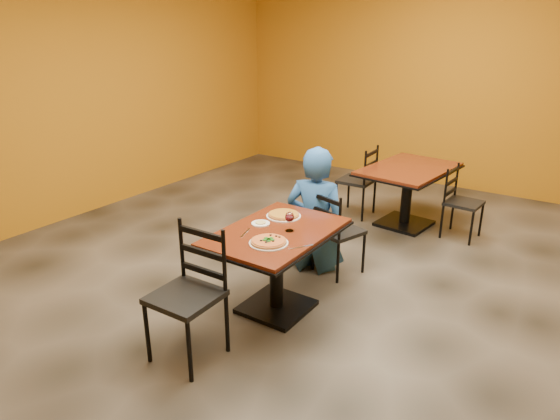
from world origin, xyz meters
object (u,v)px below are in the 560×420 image
Objects in this scene: side_plate at (261,223)px; wine_glass at (290,221)px; chair_second_right at (464,203)px; table_second at (408,182)px; plate_far at (284,216)px; plate_main at (269,243)px; pizza_far at (284,214)px; pizza_main at (269,241)px; table_main at (276,251)px; chair_main_near at (185,297)px; diner at (316,208)px; chair_second_left at (356,181)px; chair_main_far at (339,231)px.

wine_glass is at bearing 1.94° from side_plate.
table_second is at bearing 94.32° from chair_second_right.
plate_main is at bearing -67.72° from plate_far.
table_second is 2.80m from plate_main.
chair_second_right reaches higher than table_second.
pizza_far reaches higher than plate_main.
pizza_far is (-0.23, 0.56, 0.00)m from pizza_main.
chair_second_right is 2.72× the size of plate_main.
side_plate is at bearing 167.07° from table_main.
chair_main_near reaches higher than plate_main.
plate_main is at bearing 168.22° from chair_second_right.
chair_second_right is 3.01× the size of pizza_far.
plate_main and plate_far have the same top height.
pizza_far reaches higher than table_main.
side_plate is at bearing 160.51° from chair_second_right.
side_plate is 0.30m from wine_glass.
diner is (-0.15, 0.92, 0.08)m from table_main.
diner is at bearing 86.93° from side_plate.
chair_main_near is 1.85m from diner.
table_second is 1.65m from diner.
wine_glass is at bearing -48.06° from pizza_far.
table_main is at bearing -67.16° from plate_far.
table_second is 0.70m from chair_second_right.
plate_far is (-0.23, 0.56, -0.02)m from pizza_main.
pizza_far is at bearing 112.84° from table_main.
chair_second_left is 2.86m from plate_main.
plate_main is 0.60m from pizza_far.
chair_second_left is at bearing 101.53° from plate_main.
diner is 7.94× the size of side_plate.
chair_main_far is 4.85× the size of wine_glass.
chair_second_left reaches higher than table_second.
diner reaches higher than side_plate.
chair_main_near reaches higher than chair_second_left.
chair_main_near is at bearing 99.76° from chair_main_far.
wine_glass is at bearing -92.83° from table_second.
chair_second_left reaches higher than side_plate.
table_main is 0.30m from wine_glass.
wine_glass is (0.29, 0.01, 0.08)m from side_plate.
chair_second_left is (-0.30, 3.45, -0.04)m from chair_main_near.
plate_far is (-0.23, 0.56, 0.00)m from plate_main.
table_main is at bearing 164.67° from chair_second_right.
chair_second_left is at bearing 180.00° from table_second.
wine_glass reaches higher than plate_main.
table_main is 0.28m from side_plate.
wine_glass is (0.22, -0.25, 0.07)m from pizza_far.
pizza_main is 1.01× the size of pizza_far.
diner is 1.21m from pizza_main.
pizza_main is 0.32m from wine_glass.
pizza_far is (-0.24, -0.64, 0.33)m from chair_main_far.
chair_main_far is at bearing 89.54° from plate_main.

